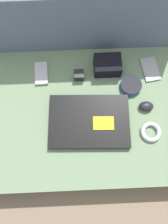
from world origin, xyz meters
TOP-DOWN VIEW (x-y plane):
  - ground_plane at (0.00, 0.00)m, footprint 8.00×8.00m
  - couch_seat at (0.00, 0.00)m, footprint 0.91×0.65m
  - couch_backrest at (0.00, 0.43)m, footprint 0.91×0.20m
  - laptop at (0.02, -0.04)m, footprint 0.36×0.25m
  - computer_mouse at (0.28, 0.02)m, footprint 0.07×0.05m
  - speaker_puck at (0.22, 0.12)m, footprint 0.10×0.10m
  - phone_silver at (-0.19, 0.20)m, footprint 0.06×0.12m
  - phone_black at (0.32, 0.20)m, footprint 0.09×0.13m
  - camera_pouch at (0.12, 0.22)m, footprint 0.12×0.10m
  - charger_brick at (-0.02, 0.18)m, footprint 0.05×0.04m
  - cable_coil at (0.29, -0.10)m, footprint 0.09×0.09m

SIDE VIEW (x-z plane):
  - ground_plane at x=0.00m, z-range 0.00..0.00m
  - couch_seat at x=0.00m, z-range 0.00..0.13m
  - phone_black at x=0.32m, z-range 0.13..0.14m
  - phone_silver at x=-0.19m, z-range 0.13..0.15m
  - cable_coil at x=0.29m, z-range 0.13..0.15m
  - speaker_puck at x=0.22m, z-range 0.13..0.16m
  - laptop at x=0.02m, z-range 0.13..0.16m
  - computer_mouse at x=0.28m, z-range 0.13..0.17m
  - charger_brick at x=-0.02m, z-range 0.13..0.17m
  - camera_pouch at x=0.12m, z-range 0.13..0.20m
  - couch_backrest at x=0.00m, z-range 0.00..0.45m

